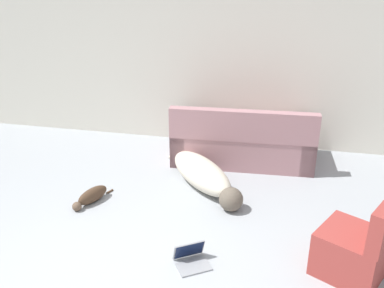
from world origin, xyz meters
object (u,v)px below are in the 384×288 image
cat (91,196)px  laptop_open (191,257)px  couch (243,142)px  dog (204,175)px  side_chair (356,249)px

cat → laptop_open: bearing=82.7°
couch → laptop_open: (-0.23, -2.36, -0.22)m
laptop_open → cat: bearing=116.4°
couch → laptop_open: couch is taller
dog → side_chair: size_ratio=1.70×
couch → side_chair: size_ratio=2.40×
couch → cat: couch is taller
dog → laptop_open: (0.15, -1.48, -0.10)m
dog → cat: bearing=-103.4°
dog → cat: size_ratio=2.37×
dog → laptop_open: size_ratio=3.47×
dog → cat: dog is taller
dog → side_chair: bearing=10.0°
couch → dog: couch is taller
couch → laptop_open: 2.38m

